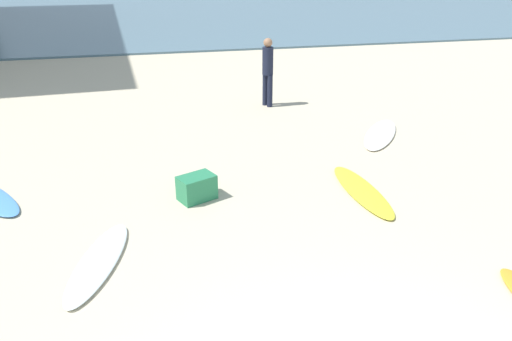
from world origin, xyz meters
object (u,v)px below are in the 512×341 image
at_px(surfboard_4, 362,191).
at_px(beachgoer_near, 268,69).
at_px(surfboard_3, 380,134).
at_px(surfboard_2, 98,262).
at_px(beach_cooler, 197,188).

bearing_deg(surfboard_4, beachgoer_near, 92.24).
xyz_separation_m(surfboard_3, surfboard_4, (-1.54, -2.53, 0.00)).
bearing_deg(beachgoer_near, surfboard_3, -169.54).
bearing_deg(surfboard_2, surfboard_3, -130.67).
height_order(surfboard_2, surfboard_3, surfboard_2).
bearing_deg(beachgoer_near, surfboard_4, 159.69).
xyz_separation_m(surfboard_3, beach_cooler, (-4.32, -2.16, 0.18)).
bearing_deg(beachgoer_near, surfboard_2, 124.75).
bearing_deg(surfboard_3, surfboard_2, -112.25).
relative_size(surfboard_2, surfboard_4, 0.93).
distance_m(surfboard_2, beachgoer_near, 7.64).
relative_size(beachgoer_near, beach_cooler, 2.99).
bearing_deg(surfboard_3, beach_cooler, -118.49).
relative_size(surfboard_3, surfboard_4, 1.03).
bearing_deg(surfboard_4, beach_cooler, 170.57).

